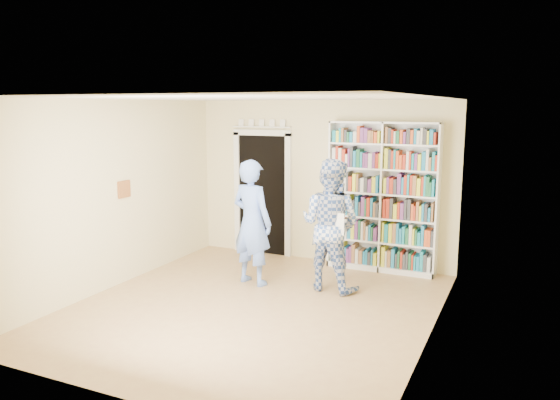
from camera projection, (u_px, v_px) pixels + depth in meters
name	position (u px, v px, depth m)	size (l,w,h in m)	color
floor	(253.00, 308.00, 7.14)	(5.00, 5.00, 0.00)	#A67A50
ceiling	(252.00, 98.00, 6.68)	(5.00, 5.00, 0.00)	white
wall_back	(321.00, 182.00, 9.15)	(4.50, 4.50, 0.00)	beige
wall_left	(114.00, 194.00, 7.84)	(5.00, 5.00, 0.00)	beige
wall_right	(434.00, 222.00, 5.98)	(5.00, 5.00, 0.00)	beige
bookshelf	(383.00, 197.00, 8.59)	(1.72, 0.32, 2.37)	white
doorway	(262.00, 188.00, 9.61)	(1.10, 0.08, 2.43)	black
wall_art	(124.00, 189.00, 8.00)	(0.03, 0.25, 0.25)	maroon
man_blue	(252.00, 222.00, 7.98)	(0.67, 0.44, 1.85)	#688EE8
man_plaid	(330.00, 225.00, 7.73)	(0.92, 0.71, 1.89)	#33539C
paper_sheet	(337.00, 224.00, 7.45)	(0.21, 0.01, 0.30)	white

